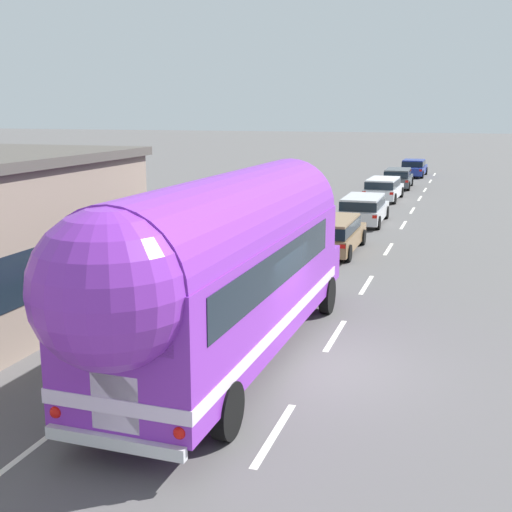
{
  "coord_description": "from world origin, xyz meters",
  "views": [
    {
      "loc": [
        2.89,
        -13.25,
        5.42
      ],
      "look_at": [
        -1.78,
        1.32,
        2.05
      ],
      "focal_mm": 46.81,
      "sensor_mm": 36.0,
      "label": 1
    }
  ],
  "objects_px": {
    "painted_bus": "(222,265)",
    "car_second": "(364,208)",
    "car_lead": "(332,232)",
    "car_fifth": "(414,167)",
    "car_fourth": "(398,177)",
    "car_third": "(383,187)"
  },
  "relations": [
    {
      "from": "painted_bus",
      "to": "car_fourth",
      "type": "height_order",
      "value": "painted_bus"
    },
    {
      "from": "car_fourth",
      "to": "car_second",
      "type": "bearing_deg",
      "value": -89.94
    },
    {
      "from": "painted_bus",
      "to": "car_fifth",
      "type": "height_order",
      "value": "painted_bus"
    },
    {
      "from": "painted_bus",
      "to": "car_second",
      "type": "bearing_deg",
      "value": 90.18
    },
    {
      "from": "car_fourth",
      "to": "car_lead",
      "type": "bearing_deg",
      "value": -90.31
    },
    {
      "from": "car_third",
      "to": "car_fourth",
      "type": "relative_size",
      "value": 1.05
    },
    {
      "from": "car_lead",
      "to": "car_fourth",
      "type": "height_order",
      "value": "same"
    },
    {
      "from": "painted_bus",
      "to": "car_fifth",
      "type": "relative_size",
      "value": 2.48
    },
    {
      "from": "car_second",
      "to": "car_fourth",
      "type": "xyz_separation_m",
      "value": [
        -0.02,
        15.6,
        -0.01
      ]
    },
    {
      "from": "car_lead",
      "to": "car_fourth",
      "type": "distance_m",
      "value": 22.62
    },
    {
      "from": "painted_bus",
      "to": "car_third",
      "type": "relative_size",
      "value": 2.52
    },
    {
      "from": "painted_bus",
      "to": "car_second",
      "type": "xyz_separation_m",
      "value": [
        -0.06,
        19.42,
        -1.51
      ]
    },
    {
      "from": "car_lead",
      "to": "car_fifth",
      "type": "bearing_deg",
      "value": 89.19
    },
    {
      "from": "car_fifth",
      "to": "car_lead",
      "type": "bearing_deg",
      "value": -90.81
    },
    {
      "from": "car_fourth",
      "to": "car_fifth",
      "type": "height_order",
      "value": "same"
    },
    {
      "from": "car_third",
      "to": "car_lead",
      "type": "bearing_deg",
      "value": -89.91
    },
    {
      "from": "car_lead",
      "to": "car_third",
      "type": "xyz_separation_m",
      "value": [
        -0.03,
        15.82,
        -0.01
      ]
    },
    {
      "from": "car_fifth",
      "to": "car_fourth",
      "type": "bearing_deg",
      "value": -92.04
    },
    {
      "from": "painted_bus",
      "to": "car_third",
      "type": "height_order",
      "value": "painted_bus"
    },
    {
      "from": "painted_bus",
      "to": "car_second",
      "type": "distance_m",
      "value": 19.48
    },
    {
      "from": "car_lead",
      "to": "car_second",
      "type": "relative_size",
      "value": 0.99
    },
    {
      "from": "painted_bus",
      "to": "car_fifth",
      "type": "bearing_deg",
      "value": 89.68
    }
  ]
}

